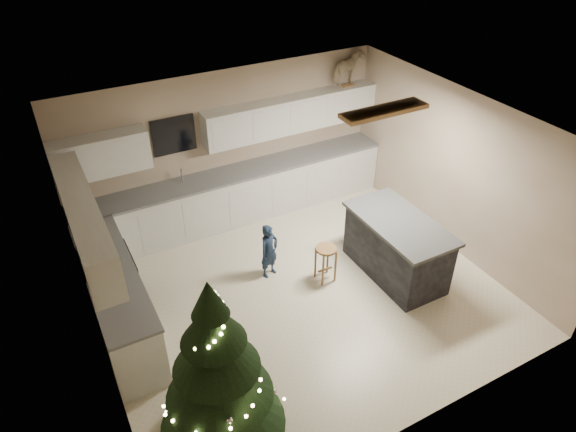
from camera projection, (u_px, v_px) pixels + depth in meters
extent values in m
plane|color=beige|center=(299.00, 292.00, 7.57)|extent=(5.50, 5.50, 0.00)
cube|color=tan|center=(228.00, 145.00, 8.65)|extent=(5.50, 0.02, 2.60)
cube|color=tan|center=(426.00, 348.00, 5.02)|extent=(5.50, 0.02, 2.60)
cube|color=tan|center=(88.00, 286.00, 5.76)|extent=(0.02, 5.00, 2.60)
cube|color=tan|center=(455.00, 171.00, 7.92)|extent=(0.02, 5.00, 2.60)
cube|color=silver|center=(302.00, 130.00, 6.10)|extent=(5.50, 5.00, 0.02)
cube|color=olive|center=(384.00, 111.00, 6.71)|extent=(1.25, 0.32, 0.06)
cube|color=white|center=(384.00, 113.00, 6.73)|extent=(1.15, 0.24, 0.02)
cube|color=silver|center=(238.00, 196.00, 8.92)|extent=(5.48, 0.60, 0.90)
cube|color=silver|center=(117.00, 300.00, 6.79)|extent=(0.60, 2.60, 0.90)
cube|color=slate|center=(236.00, 173.00, 8.64)|extent=(5.48, 0.62, 0.04)
cube|color=slate|center=(110.00, 273.00, 6.53)|extent=(0.62, 2.60, 0.04)
cube|color=silver|center=(101.00, 156.00, 7.50)|extent=(1.40, 0.35, 0.60)
cube|color=silver|center=(292.00, 114.00, 8.75)|extent=(3.20, 0.35, 0.60)
cube|color=silver|center=(84.00, 220.00, 6.13)|extent=(0.35, 2.60, 0.60)
cube|color=black|center=(174.00, 135.00, 8.05)|extent=(0.70, 0.04, 0.60)
cube|color=#99999E|center=(185.00, 187.00, 8.31)|extent=(0.55, 0.40, 0.06)
cylinder|color=#99999E|center=(182.00, 176.00, 8.29)|extent=(0.03, 0.03, 0.24)
cube|color=black|center=(113.00, 286.00, 7.02)|extent=(0.64, 0.75, 0.90)
cube|color=black|center=(84.00, 257.00, 6.58)|extent=(0.10, 0.75, 0.30)
cube|color=black|center=(396.00, 249.00, 7.70)|extent=(0.80, 1.60, 0.90)
cube|color=#282829|center=(400.00, 223.00, 7.43)|extent=(0.90, 1.70, 0.05)
cylinder|color=olive|center=(326.00, 249.00, 7.50)|extent=(0.31, 0.31, 0.04)
cylinder|color=olive|center=(323.00, 271.00, 7.54)|extent=(0.03, 0.03, 0.55)
cylinder|color=olive|center=(335.00, 266.00, 7.63)|extent=(0.03, 0.03, 0.55)
cylinder|color=olive|center=(315.00, 263.00, 7.70)|extent=(0.03, 0.03, 0.55)
cylinder|color=olive|center=(328.00, 258.00, 7.78)|extent=(0.03, 0.03, 0.55)
cube|color=olive|center=(325.00, 269.00, 7.72)|extent=(0.24, 0.03, 0.03)
cylinder|color=#3F2816|center=(224.00, 425.00, 5.60)|extent=(0.12, 0.12, 0.30)
cone|color=#193517|center=(221.00, 403.00, 5.38)|extent=(1.36, 1.36, 0.70)
cone|color=#193517|center=(218.00, 375.00, 5.12)|extent=(1.12, 1.12, 0.60)
cone|color=#193517|center=(215.00, 348.00, 4.90)|extent=(0.88, 0.88, 0.55)
cone|color=#193517|center=(212.00, 322.00, 4.70)|extent=(0.64, 0.64, 0.50)
cone|color=#193517|center=(209.00, 298.00, 4.53)|extent=(0.36, 0.36, 0.40)
sphere|color=#FFD88C|center=(281.00, 394.00, 5.82)|extent=(0.04, 0.04, 0.04)
sphere|color=#FFD88C|center=(267.00, 377.00, 5.95)|extent=(0.04, 0.04, 0.04)
sphere|color=#FFD88C|center=(248.00, 367.00, 6.01)|extent=(0.04, 0.04, 0.04)
sphere|color=#FFD88C|center=(228.00, 362.00, 6.01)|extent=(0.04, 0.04, 0.04)
sphere|color=#FFD88C|center=(208.00, 364.00, 5.93)|extent=(0.04, 0.04, 0.04)
sphere|color=#FFD88C|center=(190.00, 370.00, 5.80)|extent=(0.04, 0.04, 0.04)
sphere|color=#FFD88C|center=(175.00, 381.00, 5.62)|extent=(0.04, 0.04, 0.04)
sphere|color=#FFD88C|center=(166.00, 394.00, 5.42)|extent=(0.04, 0.04, 0.04)
sphere|color=#FFD88C|center=(164.00, 408.00, 5.22)|extent=(0.04, 0.04, 0.04)
sphere|color=#FFD88C|center=(170.00, 421.00, 5.04)|extent=(0.04, 0.04, 0.04)
sphere|color=#FFD88C|center=(182.00, 430.00, 4.91)|extent=(0.04, 0.04, 0.04)
sphere|color=#FFD88C|center=(218.00, 431.00, 4.80)|extent=(0.04, 0.04, 0.04)
sphere|color=#FFD88C|center=(236.00, 422.00, 4.82)|extent=(0.04, 0.04, 0.04)
sphere|color=#FFD88C|center=(250.00, 408.00, 4.89)|extent=(0.04, 0.04, 0.04)
sphere|color=#FFD88C|center=(259.00, 392.00, 4.99)|extent=(0.04, 0.04, 0.04)
sphere|color=#FFD88C|center=(262.00, 375.00, 5.09)|extent=(0.04, 0.04, 0.04)
sphere|color=#FFD88C|center=(258.00, 360.00, 5.19)|extent=(0.04, 0.04, 0.04)
sphere|color=#FFD88C|center=(251.00, 347.00, 5.26)|extent=(0.04, 0.04, 0.04)
sphere|color=#FFD88C|center=(239.00, 338.00, 5.30)|extent=(0.04, 0.04, 0.04)
sphere|color=#FFD88C|center=(227.00, 332.00, 5.30)|extent=(0.04, 0.04, 0.04)
sphere|color=#FFD88C|center=(214.00, 330.00, 5.26)|extent=(0.04, 0.04, 0.04)
sphere|color=#FFD88C|center=(202.00, 331.00, 5.18)|extent=(0.04, 0.04, 0.04)
sphere|color=#FFD88C|center=(192.00, 334.00, 5.08)|extent=(0.04, 0.04, 0.04)
sphere|color=#FFD88C|center=(186.00, 339.00, 4.96)|extent=(0.04, 0.04, 0.04)
sphere|color=#FFD88C|center=(184.00, 344.00, 4.85)|extent=(0.04, 0.04, 0.04)
sphere|color=#FFD88C|center=(186.00, 348.00, 4.74)|extent=(0.04, 0.04, 0.04)
sphere|color=#FFD88C|center=(191.00, 351.00, 4.66)|extent=(0.04, 0.04, 0.04)
sphere|color=#FFD88C|center=(199.00, 350.00, 4.60)|extent=(0.04, 0.04, 0.04)
sphere|color=#FFD88C|center=(207.00, 347.00, 4.57)|extent=(0.04, 0.04, 0.04)
sphere|color=#FFD88C|center=(215.00, 341.00, 4.56)|extent=(0.04, 0.04, 0.04)
sphere|color=#FFD88C|center=(222.00, 334.00, 4.57)|extent=(0.04, 0.04, 0.04)
sphere|color=#FFD88C|center=(225.00, 325.00, 4.59)|extent=(0.04, 0.04, 0.04)
sphere|color=#FFD88C|center=(227.00, 317.00, 4.61)|extent=(0.04, 0.04, 0.04)
sphere|color=#FFD88C|center=(225.00, 309.00, 4.63)|extent=(0.04, 0.04, 0.04)
sphere|color=#FFD88C|center=(222.00, 302.00, 4.63)|extent=(0.04, 0.04, 0.04)
sphere|color=#FFD88C|center=(218.00, 296.00, 4.62)|extent=(0.04, 0.04, 0.04)
sphere|color=#FFD88C|center=(213.00, 292.00, 4.59)|extent=(0.04, 0.04, 0.04)
sphere|color=#FFD88C|center=(209.00, 289.00, 4.56)|extent=(0.04, 0.04, 0.04)
sphere|color=silver|center=(272.00, 388.00, 5.69)|extent=(0.07, 0.07, 0.07)
sphere|color=silver|center=(179.00, 380.00, 5.51)|extent=(0.07, 0.07, 0.07)
sphere|color=silver|center=(222.00, 422.00, 4.84)|extent=(0.07, 0.07, 0.07)
sphere|color=silver|center=(244.00, 349.00, 5.29)|extent=(0.07, 0.07, 0.07)
sphere|color=silver|center=(187.00, 351.00, 4.98)|extent=(0.07, 0.07, 0.07)
sphere|color=silver|center=(222.00, 353.00, 4.67)|extent=(0.07, 0.07, 0.07)
sphere|color=silver|center=(218.00, 313.00, 4.78)|extent=(0.07, 0.07, 0.07)
sphere|color=silver|center=(205.00, 304.00, 4.56)|extent=(0.07, 0.07, 0.07)
imported|color=#111D33|center=(269.00, 251.00, 7.66)|extent=(0.38, 0.31, 0.90)
cube|color=olive|center=(349.00, 86.00, 8.98)|extent=(0.26, 0.02, 0.02)
cube|color=olive|center=(346.00, 85.00, 9.04)|extent=(0.26, 0.02, 0.02)
imported|color=tan|center=(348.00, 69.00, 8.84)|extent=(0.73, 0.54, 0.56)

